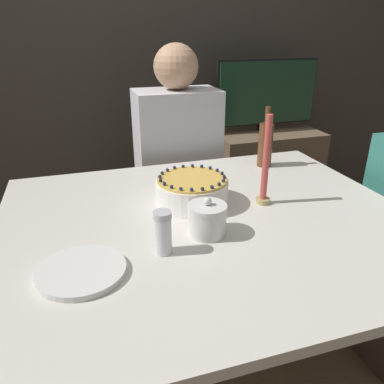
{
  "coord_description": "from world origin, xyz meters",
  "views": [
    {
      "loc": [
        -0.37,
        -0.98,
        1.31
      ],
      "look_at": [
        -0.02,
        0.12,
        0.8
      ],
      "focal_mm": 35.0,
      "sensor_mm": 36.0,
      "label": 1
    }
  ],
  "objects": [
    {
      "name": "plate_stack",
      "position": [
        -0.4,
        -0.18,
        0.76
      ],
      "size": [
        0.22,
        0.22,
        0.02
      ],
      "color": "silver",
      "rests_on": "dining_table"
    },
    {
      "name": "dining_table",
      "position": [
        0.0,
        0.0,
        0.65
      ],
      "size": [
        1.3,
        1.09,
        0.75
      ],
      "color": "beige",
      "rests_on": "ground_plane"
    },
    {
      "name": "bottle",
      "position": [
        0.39,
        0.4,
        0.85
      ],
      "size": [
        0.06,
        0.06,
        0.26
      ],
      "color": "brown",
      "rests_on": "dining_table"
    },
    {
      "name": "candle",
      "position": [
        0.21,
        0.05,
        0.88
      ],
      "size": [
        0.05,
        0.05,
        0.31
      ],
      "color": "tan",
      "rests_on": "dining_table"
    },
    {
      "name": "sugar_bowl",
      "position": [
        -0.04,
        -0.09,
        0.8
      ],
      "size": [
        0.11,
        0.11,
        0.12
      ],
      "color": "silver",
      "rests_on": "dining_table"
    },
    {
      "name": "cake",
      "position": [
        -0.02,
        0.12,
        0.8
      ],
      "size": [
        0.24,
        0.24,
        0.1
      ],
      "color": "white",
      "rests_on": "dining_table"
    },
    {
      "name": "person_man_blue_shirt",
      "position": [
        0.09,
        0.74,
        0.55
      ],
      "size": [
        0.4,
        0.34,
        1.25
      ],
      "rotation": [
        0.0,
        0.0,
        3.14
      ],
      "color": "#595960",
      "rests_on": "ground_plane"
    },
    {
      "name": "wall_behind",
      "position": [
        0.0,
        1.4,
        1.3
      ],
      "size": [
        8.0,
        0.05,
        2.6
      ],
      "color": "#38332D",
      "rests_on": "ground_plane"
    },
    {
      "name": "side_cabinet",
      "position": [
        0.78,
        1.13,
        0.35
      ],
      "size": [
        0.67,
        0.46,
        0.7
      ],
      "color": "brown",
      "rests_on": "ground_plane"
    },
    {
      "name": "sugar_shaker",
      "position": [
        -0.19,
        -0.15,
        0.82
      ],
      "size": [
        0.05,
        0.05,
        0.12
      ],
      "color": "white",
      "rests_on": "dining_table"
    },
    {
      "name": "tv_monitor",
      "position": [
        0.78,
        1.13,
        0.93
      ],
      "size": [
        0.66,
        0.1,
        0.44
      ],
      "color": "black",
      "rests_on": "side_cabinet"
    }
  ]
}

